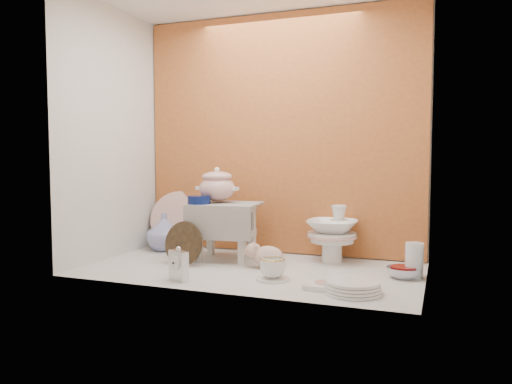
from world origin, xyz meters
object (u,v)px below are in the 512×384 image
floral_platter (179,220)px  mantel_clock (179,264)px  gold_rim_teacup (273,268)px  porcelain_tower (332,233)px  blue_white_vase (164,232)px  dinner_plate_stack (353,287)px  step_stool (226,231)px  soup_tureen (217,185)px  plush_pig (268,256)px  crystal_bowl (404,273)px

floral_platter → mantel_clock: (0.45, -0.79, -0.10)m
gold_rim_teacup → porcelain_tower: porcelain_tower is taller
blue_white_vase → dinner_plate_stack: size_ratio=0.95×
step_stool → soup_tureen: soup_tureen is taller
step_stool → dinner_plate_stack: size_ratio=1.55×
plush_pig → porcelain_tower: porcelain_tower is taller
soup_tureen → porcelain_tower: 0.74m
soup_tureen → blue_white_vase: bearing=167.6°
step_stool → gold_rim_teacup: bearing=-48.3°
plush_pig → dinner_plate_stack: plush_pig is taller
floral_platter → plush_pig: bearing=-26.4°
blue_white_vase → plush_pig: 0.85m
blue_white_vase → plush_pig: size_ratio=1.08×
soup_tureen → step_stool: bearing=-19.5°
mantel_clock → crystal_bowl: (1.04, 0.45, -0.06)m
floral_platter → blue_white_vase: (-0.04, -0.13, -0.07)m
step_stool → plush_pig: bearing=-30.6°
gold_rim_teacup → crystal_bowl: bearing=24.2°
plush_pig → floral_platter: bearing=167.4°
plush_pig → soup_tureen: bearing=170.6°
soup_tureen → mantel_clock: (0.06, -0.57, -0.36)m
floral_platter → dinner_plate_stack: (1.29, -0.72, -0.16)m
crystal_bowl → porcelain_tower: 0.51m
porcelain_tower → soup_tureen: bearing=-169.4°
porcelain_tower → crystal_bowl: bearing=-31.2°
floral_platter → dinner_plate_stack: bearing=-29.2°
step_stool → dinner_plate_stack: 0.97m
step_stool → plush_pig: (0.32, -0.14, -0.10)m
gold_rim_teacup → porcelain_tower: 0.57m
step_stool → blue_white_vase: bearing=160.0°
mantel_clock → dinner_plate_stack: size_ratio=0.66×
plush_pig → crystal_bowl: size_ratio=1.28×
plush_pig → dinner_plate_stack: 0.62m
dinner_plate_stack → plush_pig: bearing=147.0°
soup_tureen → porcelain_tower: (0.67, 0.13, -0.28)m
step_stool → crystal_bowl: step_stool is taller
step_stool → crystal_bowl: size_ratio=2.26×
crystal_bowl → porcelain_tower: porcelain_tower is taller
step_stool → floral_platter: 0.51m
gold_rim_teacup → dinner_plate_stack: size_ratio=0.51×
soup_tureen → porcelain_tower: size_ratio=0.76×
step_stool → porcelain_tower: size_ratio=1.18×
mantel_clock → crystal_bowl: mantel_clock is taller
mantel_clock → porcelain_tower: size_ratio=0.50×
soup_tureen → mantel_clock: bearing=-84.2°
crystal_bowl → mantel_clock: bearing=-156.8°
gold_rim_teacup → dinner_plate_stack: (0.41, -0.10, -0.03)m
step_stool → blue_white_vase: 0.51m
porcelain_tower → gold_rim_teacup: bearing=-109.3°
crystal_bowl → porcelain_tower: size_ratio=0.52×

